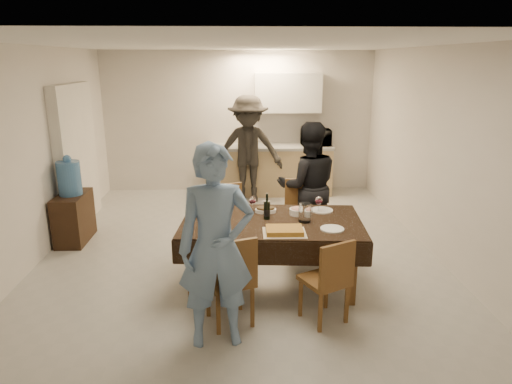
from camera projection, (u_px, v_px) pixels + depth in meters
floor at (240, 250)px, 6.03m from camera, size 5.00×6.00×0.02m
ceiling at (238, 44)px, 5.30m from camera, size 5.00×6.00×0.02m
wall_back at (238, 122)px, 8.54m from camera, size 5.00×0.02×2.60m
wall_front at (240, 252)px, 2.79m from camera, size 5.00×0.02×2.60m
wall_left at (35, 156)px, 5.57m from camera, size 0.02×6.00×2.60m
wall_right at (437, 152)px, 5.76m from camera, size 0.02×6.00×2.60m
stub_partition at (77, 156)px, 6.80m from camera, size 0.15×1.40×2.10m
kitchen_base_cabinet at (271, 171)px, 8.50m from camera, size 2.20×0.60×0.86m
kitchen_worktop at (271, 147)px, 8.38m from camera, size 2.24×0.64×0.05m
upper_cabinet at (288, 93)px, 8.25m from camera, size 1.20×0.34×0.70m
dining_table at (272, 223)px, 4.94m from camera, size 2.01×1.26×0.76m
chair_near_left at (229, 273)px, 4.17m from camera, size 0.53×0.54×0.49m
chair_near_right at (326, 274)px, 4.22m from camera, size 0.52×0.54×0.46m
chair_far_left at (231, 217)px, 5.61m from camera, size 0.54×0.55×0.50m
chair_far_right at (304, 214)px, 5.63m from camera, size 0.46×0.46×0.52m
console at (74, 218)px, 6.27m from camera, size 0.36×0.72×0.67m
water_jug at (69, 178)px, 6.11m from camera, size 0.31×0.31×0.46m
wine_bottle at (267, 206)px, 4.94m from camera, size 0.07×0.07×0.29m
water_pitcher at (305, 213)px, 4.87m from camera, size 0.13×0.13×0.20m
savoury_tart at (284, 231)px, 4.57m from camera, size 0.44×0.33×0.05m
salad_bowl at (297, 212)px, 5.11m from camera, size 0.18×0.18×0.07m
mushroom_dish at (266, 210)px, 5.20m from camera, size 0.22×0.22×0.04m
wine_glass_a at (220, 220)px, 4.64m from camera, size 0.09×0.09×0.21m
wine_glass_b at (319, 204)px, 5.17m from camera, size 0.09×0.09×0.19m
wine_glass_c at (252, 204)px, 5.19m from camera, size 0.08×0.08×0.19m
plate_near_left at (215, 231)px, 4.62m from camera, size 0.24×0.24×0.01m
plate_near_right at (332, 229)px, 4.67m from camera, size 0.24×0.24×0.01m
plate_far_left at (217, 211)px, 5.20m from camera, size 0.29×0.29×0.02m
plate_far_right at (322, 210)px, 5.24m from camera, size 0.25×0.25×0.01m
microwave at (316, 137)px, 8.36m from camera, size 0.53×0.36×0.29m
person_near at (216, 247)px, 3.87m from camera, size 0.70×0.51×1.79m
person_far at (308, 186)px, 5.94m from camera, size 0.84×0.67×1.68m
person_kitchen at (248, 149)px, 7.92m from camera, size 1.20×0.69×1.86m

